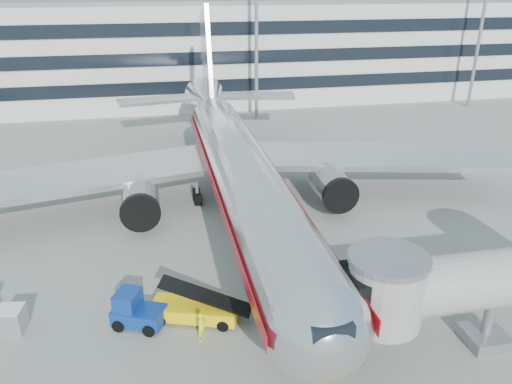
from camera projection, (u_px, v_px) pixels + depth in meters
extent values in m
plane|color=gray|center=(267.00, 284.00, 32.85)|extent=(180.00, 180.00, 0.00)
cube|color=#E1A70B|center=(240.00, 218.00, 41.84)|extent=(0.25, 70.00, 0.01)
cylinder|color=silver|center=(244.00, 180.00, 38.39)|extent=(5.00, 36.00, 5.00)
sphere|color=silver|center=(317.00, 328.00, 22.19)|extent=(5.00, 5.00, 5.00)
cone|color=silver|center=(209.00, 105.00, 58.84)|extent=(5.00, 10.00, 5.00)
cube|color=black|center=(330.00, 329.00, 20.40)|extent=(1.80, 1.20, 0.90)
cube|color=#B7B7BC|center=(372.00, 156.00, 46.06)|extent=(24.95, 12.07, 0.50)
cube|color=#B7B7BC|center=(78.00, 177.00, 41.24)|extent=(24.95, 12.07, 0.50)
cylinder|color=#99999E|center=(332.00, 187.00, 42.46)|extent=(3.00, 4.20, 3.00)
cylinder|color=#99999E|center=(141.00, 202.00, 39.49)|extent=(3.00, 4.20, 3.00)
cylinder|color=black|center=(341.00, 196.00, 40.66)|extent=(3.10, 0.50, 3.10)
cylinder|color=black|center=(140.00, 213.00, 37.69)|extent=(3.10, 0.50, 3.10)
cube|color=#B7B7BC|center=(207.00, 66.00, 57.55)|extent=(0.45, 9.39, 13.72)
cube|color=#B7B7BC|center=(253.00, 96.00, 60.52)|extent=(10.41, 4.94, 0.35)
cube|color=#B7B7BC|center=(161.00, 100.00, 58.49)|extent=(10.41, 4.94, 0.35)
cylinder|color=gray|center=(301.00, 356.00, 25.29)|extent=(0.24, 0.24, 1.80)
cylinder|color=black|center=(301.00, 363.00, 25.47)|extent=(0.35, 0.90, 0.90)
cylinder|color=gray|center=(267.00, 186.00, 45.64)|extent=(0.30, 0.30, 2.00)
cylinder|color=gray|center=(197.00, 192.00, 44.45)|extent=(0.30, 0.30, 2.00)
cube|color=#A80C17|center=(276.00, 174.00, 38.73)|extent=(0.06, 38.00, 0.90)
cube|color=#A80C17|center=(211.00, 179.00, 37.80)|extent=(0.06, 38.00, 0.90)
cylinder|color=#A8A8A3|center=(498.00, 278.00, 25.93)|extent=(13.00, 3.00, 3.00)
cylinder|color=#A8A8A3|center=(385.00, 292.00, 24.77)|extent=(3.80, 3.80, 3.40)
cylinder|color=gray|center=(389.00, 259.00, 24.02)|extent=(4.00, 4.00, 0.30)
cube|color=black|center=(360.00, 295.00, 24.53)|extent=(1.40, 2.60, 2.60)
cylinder|color=gray|center=(488.00, 319.00, 26.96)|extent=(0.56, 0.56, 3.20)
cube|color=gray|center=(484.00, 337.00, 27.46)|extent=(2.20, 2.20, 0.70)
cylinder|color=black|center=(470.00, 339.00, 27.29)|extent=(0.35, 0.70, 0.70)
cylinder|color=black|center=(499.00, 335.00, 27.62)|extent=(0.35, 0.70, 0.70)
cube|color=silver|center=(189.00, 51.00, 82.07)|extent=(150.00, 24.00, 15.00)
cube|color=black|center=(197.00, 87.00, 72.57)|extent=(150.00, 0.30, 1.80)
cube|color=black|center=(196.00, 58.00, 70.98)|extent=(150.00, 0.30, 1.80)
cube|color=black|center=(195.00, 29.00, 69.40)|extent=(150.00, 0.30, 1.80)
cube|color=gray|center=(187.00, 0.00, 78.99)|extent=(150.00, 24.00, 0.60)
cylinder|color=gray|center=(256.00, 27.00, 67.18)|extent=(0.50, 0.50, 25.00)
cylinder|color=gray|center=(482.00, 23.00, 73.48)|extent=(0.50, 0.50, 25.00)
cube|color=yellow|center=(195.00, 310.00, 29.24)|extent=(5.38, 3.41, 0.80)
cube|color=black|center=(194.00, 295.00, 28.83)|extent=(5.43, 2.95, 1.76)
cylinder|color=black|center=(169.00, 303.00, 30.31)|extent=(0.76, 0.53, 0.69)
cylinder|color=black|center=(161.00, 320.00, 28.85)|extent=(0.76, 0.53, 0.69)
cylinder|color=black|center=(228.00, 308.00, 29.86)|extent=(0.76, 0.53, 0.69)
cylinder|color=black|center=(223.00, 325.00, 28.40)|extent=(0.76, 0.53, 0.69)
cube|color=navy|center=(139.00, 315.00, 28.71)|extent=(3.32, 2.70, 0.93)
cube|color=navy|center=(128.00, 300.00, 28.47)|extent=(1.77, 1.92, 1.14)
cube|color=black|center=(127.00, 295.00, 28.33)|extent=(1.59, 1.69, 0.10)
cylinder|color=black|center=(131.00, 310.00, 29.72)|extent=(0.79, 0.58, 0.72)
cylinder|color=black|center=(119.00, 326.00, 28.33)|extent=(0.79, 0.58, 0.72)
cylinder|color=black|center=(160.00, 314.00, 29.34)|extent=(0.79, 0.58, 0.72)
cylinder|color=black|center=(149.00, 330.00, 27.95)|extent=(0.79, 0.58, 0.72)
cube|color=#A6A9AD|center=(12.00, 320.00, 28.28)|extent=(1.53, 1.53, 1.41)
cube|color=white|center=(9.00, 309.00, 27.99)|extent=(1.53, 1.53, 0.05)
imported|color=#D3FF1A|center=(202.00, 327.00, 27.44)|extent=(0.74, 0.75, 1.75)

